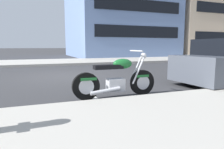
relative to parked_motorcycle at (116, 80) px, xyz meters
name	(u,v)px	position (x,y,z in m)	size (l,w,h in m)	color
ground_plane	(68,76)	(-0.51, 4.05, -0.42)	(260.00, 260.00, 0.00)	#333335
sidewalk_far_curb	(186,58)	(11.49, 11.02, -0.35)	(120.00, 5.00, 0.14)	#ADA89E
parking_stall_stripe	(94,97)	(-0.51, 0.18, -0.42)	(0.12, 2.20, 0.01)	silver
parked_motorcycle	(116,80)	(0.00, 0.00, 0.00)	(2.05, 0.62, 1.11)	black
townhouse_mid_block	(117,7)	(7.77, 19.11, 5.43)	(10.61, 11.66, 11.71)	#6B84B2
townhouse_far_uphill	(190,18)	(18.84, 19.17, 4.66)	(10.25, 11.78, 10.16)	beige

